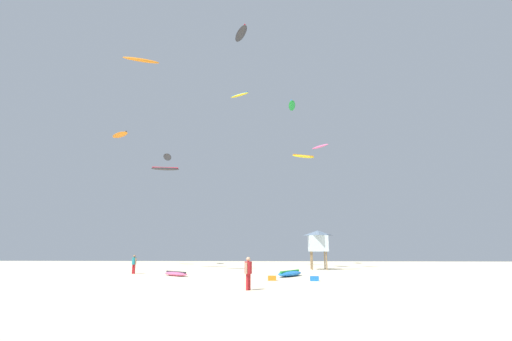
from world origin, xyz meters
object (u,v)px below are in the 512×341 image
object	(u,v)px
cooler_box	(314,279)
kite_aloft_0	(165,169)
lifeguard_tower	(318,241)
kite_aloft_4	(240,95)
kite_grounded_near	(176,274)
person_foreground	(248,271)
kite_aloft_8	(167,157)
gear_bag	(272,278)
kite_grounded_mid	(290,273)
kite_aloft_5	(303,156)
kite_aloft_1	(292,106)
kite_aloft_6	(241,34)
kite_aloft_3	(120,135)
person_midground	(134,263)
kite_aloft_7	(141,60)
kite_aloft_2	(320,146)

from	to	relation	value
cooler_box	kite_aloft_0	world-z (taller)	kite_aloft_0
lifeguard_tower	kite_aloft_4	xyz separation A→B (m)	(-9.19, 5.09, 19.21)
cooler_box	kite_grounded_near	bearing A→B (deg)	156.16
person_foreground	kite_aloft_8	distance (m)	40.52
cooler_box	kite_aloft_4	xyz separation A→B (m)	(-7.17, 20.89, 22.10)
kite_aloft_4	kite_aloft_8	bearing A→B (deg)	146.64
gear_bag	kite_grounded_mid	bearing A→B (deg)	72.64
gear_bag	kite_aloft_5	xyz separation A→B (m)	(3.25, 11.89, 11.43)
kite_aloft_1	kite_aloft_8	xyz separation A→B (m)	(-18.85, 0.68, -7.58)
kite_aloft_0	kite_aloft_5	world-z (taller)	kite_aloft_0
kite_aloft_4	kite_aloft_6	bearing A→B (deg)	-83.70
kite_aloft_3	kite_aloft_8	bearing A→B (deg)	31.26
person_midground	kite_aloft_4	size ratio (longest dim) A/B	0.55
kite_aloft_0	kite_aloft_3	xyz separation A→B (m)	(-8.89, 6.85, 6.56)
person_midground	kite_aloft_1	xyz separation A→B (m)	(15.12, 20.48, 22.43)
kite_aloft_3	kite_aloft_5	bearing A→B (deg)	-26.78
lifeguard_tower	kite_aloft_5	xyz separation A→B (m)	(-1.60, -3.62, 8.53)
kite_grounded_mid	kite_aloft_1	bearing A→B (deg)	86.17
lifeguard_tower	kite_aloft_7	xyz separation A→B (m)	(-18.19, -7.01, 18.09)
cooler_box	kite_aloft_2	world-z (taller)	kite_aloft_2
lifeguard_tower	cooler_box	distance (m)	16.19
kite_aloft_3	kite_aloft_6	bearing A→B (deg)	-32.77
person_midground	kite_aloft_0	xyz separation A→B (m)	(-0.82, 10.68, 10.76)
gear_bag	kite_aloft_0	size ratio (longest dim) A/B	0.16
kite_grounded_mid	lifeguard_tower	size ratio (longest dim) A/B	0.96
kite_aloft_0	kite_aloft_1	bearing A→B (deg)	31.59
kite_grounded_mid	kite_aloft_3	bearing A→B (deg)	139.06
person_midground	kite_aloft_6	size ratio (longest dim) A/B	0.43
kite_aloft_6	kite_aloft_8	distance (m)	22.56
gear_bag	kite_aloft_3	bearing A→B (deg)	131.70
kite_aloft_3	kite_aloft_7	distance (m)	18.45
kite_aloft_1	cooler_box	bearing A→B (deg)	-90.19
person_foreground	kite_aloft_0	world-z (taller)	kite_aloft_0
person_midground	gear_bag	bearing A→B (deg)	-91.89
kite_aloft_5	kite_aloft_6	distance (m)	16.33
lifeguard_tower	kite_aloft_0	world-z (taller)	kite_aloft_0
kite_aloft_1	kite_aloft_7	size ratio (longest dim) A/B	1.06
lifeguard_tower	kite_grounded_mid	bearing A→B (deg)	-107.37
kite_grounded_near	kite_aloft_3	world-z (taller)	kite_aloft_3
kite_aloft_3	kite_aloft_8	world-z (taller)	kite_aloft_3
person_midground	lifeguard_tower	xyz separation A→B (m)	(17.05, 8.45, 2.11)
person_midground	kite_aloft_0	world-z (taller)	kite_aloft_0
kite_aloft_4	kite_aloft_7	size ratio (longest dim) A/B	0.78
kite_grounded_near	kite_grounded_mid	bearing A→B (deg)	0.05
kite_aloft_1	kite_aloft_2	distance (m)	13.85
kite_aloft_1	kite_aloft_8	world-z (taller)	kite_aloft_1
person_foreground	kite_grounded_mid	size ratio (longest dim) A/B	0.42
kite_aloft_2	kite_aloft_3	xyz separation A→B (m)	(-27.61, 7.04, 4.07)
kite_aloft_0	kite_aloft_2	xyz separation A→B (m)	(18.72, -0.19, 2.49)
gear_bag	kite_aloft_6	size ratio (longest dim) A/B	0.15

